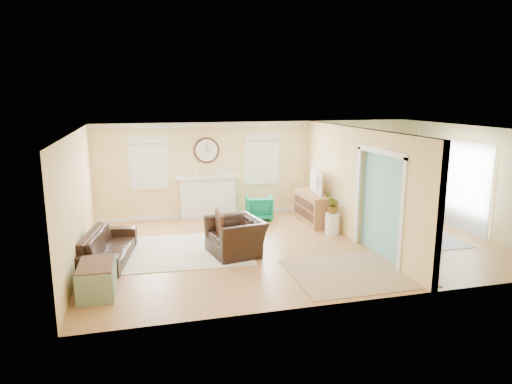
% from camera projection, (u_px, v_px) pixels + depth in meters
% --- Properties ---
extents(floor, '(9.00, 9.00, 0.00)m').
position_uv_depth(floor, '(294.00, 245.00, 10.29)').
color(floor, '#A87B42').
rests_on(floor, ground).
extents(wall_back, '(9.00, 0.02, 2.60)m').
position_uv_depth(wall_back, '(260.00, 168.00, 12.86)').
color(wall_back, '#DFC272').
rests_on(wall_back, ground).
extents(wall_front, '(9.00, 0.02, 2.60)m').
position_uv_depth(wall_front, '(357.00, 225.00, 7.18)').
color(wall_front, '#DFC272').
rests_on(wall_front, ground).
extents(wall_left, '(0.02, 6.00, 2.60)m').
position_uv_depth(wall_left, '(77.00, 200.00, 8.92)').
color(wall_left, '#DFC272').
rests_on(wall_left, ground).
extents(wall_right, '(0.02, 6.00, 2.60)m').
position_uv_depth(wall_right, '(469.00, 179.00, 11.12)').
color(wall_right, '#DFC272').
rests_on(wall_right, ground).
extents(ceiling, '(9.00, 6.00, 0.02)m').
position_uv_depth(ceiling, '(296.00, 129.00, 9.75)').
color(ceiling, white).
rests_on(ceiling, wall_back).
extents(partition, '(0.17, 6.00, 2.60)m').
position_uv_depth(partition, '(352.00, 180.00, 10.65)').
color(partition, '#DFC272').
rests_on(partition, ground).
extents(fireplace, '(1.70, 0.30, 1.17)m').
position_uv_depth(fireplace, '(208.00, 196.00, 12.53)').
color(fireplace, white).
rests_on(fireplace, ground).
extents(wall_clock, '(0.70, 0.07, 0.70)m').
position_uv_depth(wall_clock, '(206.00, 150.00, 12.35)').
color(wall_clock, '#4A2B1E').
rests_on(wall_clock, wall_back).
extents(window_left, '(1.05, 0.13, 1.42)m').
position_uv_depth(window_left, '(148.00, 159.00, 12.00)').
color(window_left, white).
rests_on(window_left, wall_back).
extents(window_right, '(1.05, 0.13, 1.42)m').
position_uv_depth(window_right, '(262.00, 156.00, 12.76)').
color(window_right, white).
rests_on(window_right, wall_back).
extents(french_doors, '(0.06, 1.70, 2.20)m').
position_uv_depth(french_doors, '(467.00, 187.00, 11.15)').
color(french_doors, white).
rests_on(french_doors, ground).
extents(pendant, '(0.30, 0.30, 0.55)m').
position_uv_depth(pendant, '(418.00, 144.00, 10.57)').
color(pendant, gold).
rests_on(pendant, ceiling).
extents(rug_cream, '(2.83, 2.49, 0.01)m').
position_uv_depth(rug_cream, '(186.00, 250.00, 9.90)').
color(rug_cream, beige).
rests_on(rug_cream, floor).
extents(rug_jute, '(2.43, 1.99, 0.01)m').
position_uv_depth(rug_jute, '(355.00, 273.00, 8.65)').
color(rug_jute, tan).
rests_on(rug_jute, floor).
extents(rug_grey, '(2.19, 2.74, 0.01)m').
position_uv_depth(rug_grey, '(398.00, 234.00, 11.11)').
color(rug_grey, gray).
rests_on(rug_grey, floor).
extents(sofa, '(1.15, 2.21, 0.61)m').
position_uv_depth(sofa, '(108.00, 246.00, 9.23)').
color(sofa, black).
rests_on(sofa, floor).
extents(eames_chair, '(1.23, 1.34, 0.76)m').
position_uv_depth(eames_chair, '(236.00, 237.00, 9.63)').
color(eames_chair, black).
rests_on(eames_chair, floor).
extents(green_chair, '(0.77, 0.79, 0.64)m').
position_uv_depth(green_chair, '(259.00, 208.00, 12.38)').
color(green_chair, '#0C7042').
rests_on(green_chair, floor).
extents(trunk, '(0.60, 0.96, 0.55)m').
position_uv_depth(trunk, '(97.00, 279.00, 7.66)').
color(trunk, gray).
rests_on(trunk, floor).
extents(credenza, '(0.53, 1.57, 0.80)m').
position_uv_depth(credenza, '(313.00, 208.00, 12.03)').
color(credenza, '#9F7749').
rests_on(credenza, floor).
extents(tv, '(0.26, 1.01, 0.58)m').
position_uv_depth(tv, '(313.00, 182.00, 11.88)').
color(tv, black).
rests_on(tv, credenza).
extents(garden_stool, '(0.35, 0.35, 0.51)m').
position_uv_depth(garden_stool, '(332.00, 224.00, 11.05)').
color(garden_stool, white).
rests_on(garden_stool, floor).
extents(potted_plant, '(0.52, 0.53, 0.44)m').
position_uv_depth(potted_plant, '(333.00, 205.00, 10.95)').
color(potted_plant, '#337F33').
rests_on(potted_plant, garden_stool).
extents(dining_table, '(1.24, 1.87, 0.61)m').
position_uv_depth(dining_table, '(399.00, 222.00, 11.05)').
color(dining_table, '#4A2B1E').
rests_on(dining_table, floor).
extents(dining_chair_n, '(0.47, 0.47, 0.89)m').
position_uv_depth(dining_chair_n, '(373.00, 202.00, 12.10)').
color(dining_chair_n, gray).
rests_on(dining_chair_n, floor).
extents(dining_chair_s, '(0.57, 0.57, 1.04)m').
position_uv_depth(dining_chair_s, '(425.00, 222.00, 9.87)').
color(dining_chair_s, gray).
rests_on(dining_chair_s, floor).
extents(dining_chair_w, '(0.54, 0.54, 1.00)m').
position_uv_depth(dining_chair_w, '(377.00, 213.00, 10.77)').
color(dining_chair_w, white).
rests_on(dining_chair_w, floor).
extents(dining_chair_e, '(0.49, 0.49, 0.95)m').
position_uv_depth(dining_chair_e, '(423.00, 211.00, 11.08)').
color(dining_chair_e, gray).
rests_on(dining_chair_e, floor).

